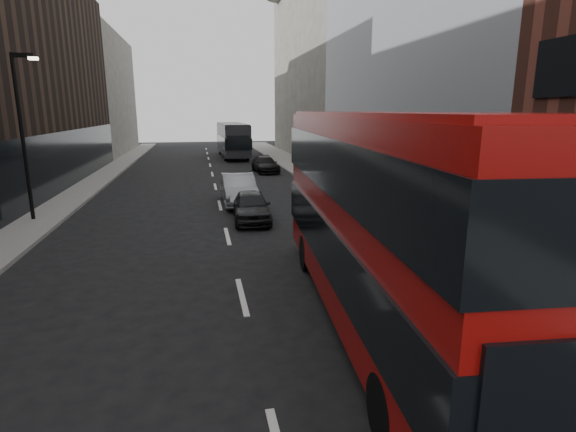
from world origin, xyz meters
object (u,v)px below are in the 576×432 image
car_a (251,206)px  car_b (239,189)px  grey_bus (233,139)px  street_lamp (23,126)px  car_c (265,165)px  red_bus (388,211)px

car_a → car_b: (-0.22, 3.90, 0.11)m
grey_bus → car_b: (-1.58, -24.51, -1.11)m
street_lamp → car_c: street_lamp is taller
red_bus → car_b: bearing=102.6°
car_b → car_c: bearing=74.2°
grey_bus → car_c: size_ratio=2.60×
car_a → car_b: 3.90m
street_lamp → grey_bus: (10.82, 26.77, -2.29)m
red_bus → car_a: size_ratio=3.05×
red_bus → car_b: 14.66m
car_c → car_b: bearing=-108.5°
car_a → car_c: 16.29m
street_lamp → car_c: 19.35m
street_lamp → car_a: bearing=-9.8°
car_a → car_c: (2.99, 16.01, -0.06)m
grey_bus → car_a: size_ratio=2.78×
street_lamp → grey_bus: street_lamp is taller
grey_bus → car_c: grey_bus is taller
street_lamp → car_b: (9.24, 2.26, -3.40)m
street_lamp → car_c: size_ratio=1.65×
red_bus → grey_bus: red_bus is taller
car_b → red_bus: bearing=-82.9°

